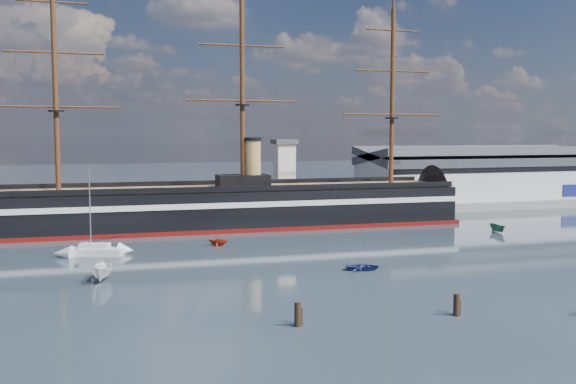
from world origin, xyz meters
name	(u,v)px	position (x,y,z in m)	size (l,w,h in m)	color
ground	(324,240)	(0.00, 40.00, 0.00)	(600.00, 600.00, 0.00)	#1C2834
quay	(310,213)	(10.00, 76.00, 0.00)	(180.00, 18.00, 2.00)	slate
warehouse	(481,174)	(58.00, 80.00, 7.98)	(63.00, 21.00, 11.60)	#B7BABC
quay_tower	(284,172)	(3.00, 73.00, 9.75)	(5.00, 5.00, 15.00)	silver
warship	(224,207)	(-13.24, 60.00, 4.04)	(113.12, 18.97, 53.94)	black
sailboat	(95,250)	(-37.72, 37.52, 0.84)	(8.55, 5.08, 13.15)	silver
motorboat_a	(103,281)	(-37.04, 19.91, 0.00)	(6.90, 2.53, 2.76)	white
motorboat_b	(363,270)	(-3.58, 15.93, 0.00)	(2.81, 1.13, 1.31)	navy
motorboat_c	(498,232)	(33.95, 38.88, 0.00)	(4.85, 1.78, 1.94)	#295C3D
motorboat_d	(218,246)	(-18.38, 40.36, 0.00)	(5.30, 2.30, 1.94)	#9F2412
piling_near_left	(298,327)	(-19.81, -5.36, 0.00)	(0.64, 0.64, 3.06)	black
piling_extra	(456,316)	(-3.45, -6.73, 0.00)	(0.64, 0.64, 2.96)	black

